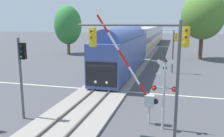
# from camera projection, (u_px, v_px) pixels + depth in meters

# --- Properties ---
(ground_plane) EXTENTS (220.00, 220.00, 0.00)m
(ground_plane) POSITION_uv_depth(u_px,v_px,m) (105.00, 90.00, 21.89)
(ground_plane) COLOR #47474C
(road_centre_stripe) EXTENTS (44.00, 0.20, 0.01)m
(road_centre_stripe) POSITION_uv_depth(u_px,v_px,m) (105.00, 90.00, 21.89)
(road_centre_stripe) COLOR beige
(road_centre_stripe) RESTS_ON ground
(railway_track) EXTENTS (4.40, 80.00, 0.32)m
(railway_track) POSITION_uv_depth(u_px,v_px,m) (105.00, 89.00, 21.87)
(railway_track) COLOR gray
(railway_track) RESTS_ON ground
(commuter_train) EXTENTS (3.04, 64.82, 5.16)m
(commuter_train) POSITION_uv_depth(u_px,v_px,m) (145.00, 38.00, 49.07)
(commuter_train) COLOR #384C93
(commuter_train) RESTS_ON railway_track
(crossing_gate_near) EXTENTS (3.81, 0.40, 6.55)m
(crossing_gate_near) POSITION_uv_depth(u_px,v_px,m) (143.00, 90.00, 14.44)
(crossing_gate_near) COLOR #B7B7BC
(crossing_gate_near) RESTS_ON ground
(crossing_signal_mast) EXTENTS (1.36, 0.44, 4.18)m
(crossing_signal_mast) POSITION_uv_depth(u_px,v_px,m) (164.00, 87.00, 13.50)
(crossing_signal_mast) COLOR #B2B2B7
(crossing_signal_mast) RESTS_ON ground
(traffic_signal_near_right) EXTENTS (5.71, 0.38, 6.20)m
(traffic_signal_near_right) POSITION_uv_depth(u_px,v_px,m) (148.00, 50.00, 12.16)
(traffic_signal_near_right) COLOR #4C4C51
(traffic_signal_near_right) RESTS_ON ground
(traffic_signal_median) EXTENTS (0.53, 0.38, 5.16)m
(traffic_signal_median) POSITION_uv_depth(u_px,v_px,m) (22.00, 66.00, 14.81)
(traffic_signal_median) COLOR #4C4C51
(traffic_signal_median) RESTS_ON ground
(traffic_signal_far_side) EXTENTS (0.53, 0.38, 5.13)m
(traffic_signal_far_side) POSITION_uv_depth(u_px,v_px,m) (174.00, 45.00, 28.42)
(traffic_signal_far_side) COLOR #4C4C51
(traffic_signal_far_side) RESTS_ON ground
(pine_left_background) EXTENTS (5.16, 5.16, 9.05)m
(pine_left_background) POSITION_uv_depth(u_px,v_px,m) (68.00, 25.00, 45.51)
(pine_left_background) COLOR brown
(pine_left_background) RESTS_ON ground
(oak_far_right) EXTENTS (6.80, 6.80, 10.89)m
(oak_far_right) POSITION_uv_depth(u_px,v_px,m) (203.00, 15.00, 38.33)
(oak_far_right) COLOR #4C3828
(oak_far_right) RESTS_ON ground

